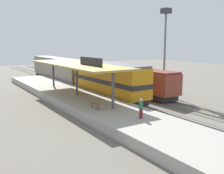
% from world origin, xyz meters
% --- Properties ---
extents(ground_plane, '(120.00, 120.00, 0.00)m').
position_xyz_m(ground_plane, '(2.00, 0.00, 0.00)').
color(ground_plane, '#666056').
extents(track_near, '(3.20, 110.00, 0.16)m').
position_xyz_m(track_near, '(0.00, 0.00, 0.03)').
color(track_near, '#565249').
rests_on(track_near, ground).
extents(track_far, '(3.20, 110.00, 0.16)m').
position_xyz_m(track_far, '(4.60, 0.00, 0.03)').
color(track_far, '#565249').
rests_on(track_far, ground).
extents(platform, '(6.00, 44.00, 0.90)m').
position_xyz_m(platform, '(-4.60, 0.00, 0.45)').
color(platform, '#9E998E').
rests_on(platform, ground).
extents(station_canopy, '(5.20, 18.00, 4.70)m').
position_xyz_m(station_canopy, '(-4.60, -0.09, 4.53)').
color(station_canopy, '#47474C').
rests_on(station_canopy, platform).
extents(platform_bench, '(0.44, 1.70, 0.50)m').
position_xyz_m(platform_bench, '(-6.00, -7.01, 1.34)').
color(platform_bench, '#333338').
rests_on(platform_bench, platform).
extents(locomotive, '(2.93, 14.43, 4.44)m').
position_xyz_m(locomotive, '(0.00, 0.41, 2.41)').
color(locomotive, '#28282D').
rests_on(locomotive, track_near).
extents(passenger_carriage_single, '(2.90, 20.00, 4.24)m').
position_xyz_m(passenger_carriage_single, '(0.00, 18.41, 2.31)').
color(passenger_carriage_single, '#28282D').
rests_on(passenger_carriage_single, track_near).
extents(freight_car, '(2.80, 12.00, 3.54)m').
position_xyz_m(freight_car, '(4.60, -0.91, 1.97)').
color(freight_car, '#28282D').
rests_on(freight_car, track_far).
extents(light_mast, '(1.10, 1.10, 11.70)m').
position_xyz_m(light_mast, '(7.80, -1.84, 8.40)').
color(light_mast, slate).
rests_on(light_mast, ground).
extents(person_waiting, '(0.34, 0.34, 1.71)m').
position_xyz_m(person_waiting, '(-4.36, -11.91, 1.85)').
color(person_waiting, maroon).
rests_on(person_waiting, platform).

